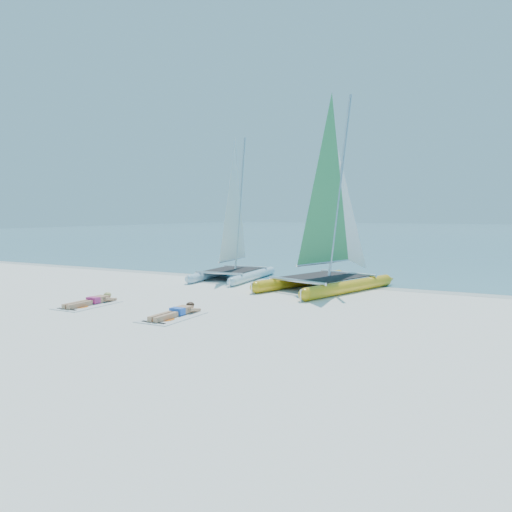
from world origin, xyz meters
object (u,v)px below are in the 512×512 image
(towel_b, at_px, (172,317))
(sunbather_a, at_px, (92,300))
(towel_a, at_px, (87,305))
(sunbather_b, at_px, (177,312))
(catamaran_yellow, at_px, (334,225))
(catamaran_blue, at_px, (234,235))

(towel_b, bearing_deg, sunbather_a, 172.74)
(towel_a, bearing_deg, towel_b, -3.86)
(sunbather_a, distance_m, sunbather_b, 3.21)
(towel_b, relative_size, sunbather_b, 1.07)
(towel_a, distance_m, sunbather_a, 0.22)
(sunbather_a, relative_size, towel_b, 0.93)
(towel_b, bearing_deg, catamaran_yellow, 73.51)
(catamaran_yellow, distance_m, towel_b, 7.48)
(towel_b, bearing_deg, catamaran_blue, 108.10)
(catamaran_yellow, height_order, towel_a, catamaran_yellow)
(catamaran_blue, bearing_deg, towel_b, -76.41)
(catamaran_blue, height_order, towel_b, catamaran_blue)
(towel_a, height_order, sunbather_a, sunbather_a)
(towel_a, xyz_separation_m, sunbather_a, (-0.00, 0.19, 0.11))
(catamaran_blue, relative_size, catamaran_yellow, 0.84)
(sunbather_a, distance_m, towel_b, 3.23)
(sunbather_a, bearing_deg, towel_b, -7.26)
(catamaran_blue, bearing_deg, sunbather_b, -75.96)
(towel_a, bearing_deg, catamaran_yellow, 51.71)
(catamaran_yellow, distance_m, sunbather_a, 8.56)
(catamaran_yellow, distance_m, towel_a, 8.73)
(catamaran_blue, height_order, catamaran_yellow, catamaran_yellow)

